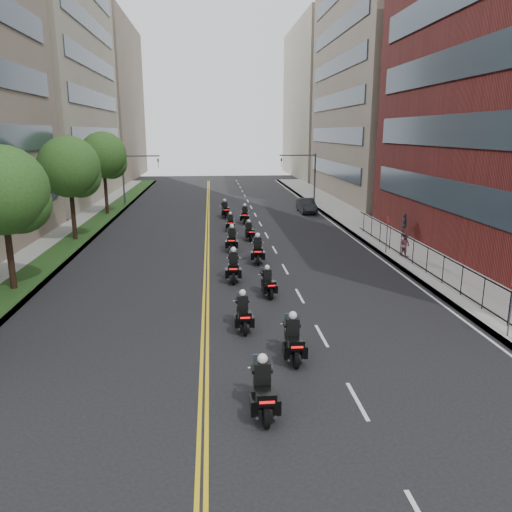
{
  "coord_description": "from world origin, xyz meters",
  "views": [
    {
      "loc": [
        -1.09,
        -13.28,
        7.95
      ],
      "look_at": [
        1.28,
        12.97,
        1.35
      ],
      "focal_mm": 35.0,
      "sensor_mm": 36.0,
      "label": 1
    }
  ],
  "objects": [
    {
      "name": "ground",
      "position": [
        0.0,
        0.0,
        0.0
      ],
      "size": [
        160.0,
        160.0,
        0.0
      ],
      "primitive_type": "plane",
      "color": "black",
      "rests_on": "ground"
    },
    {
      "name": "sidewalk_right",
      "position": [
        12.0,
        25.0,
        0.07
      ],
      "size": [
        4.0,
        90.0,
        0.15
      ],
      "primitive_type": "cube",
      "color": "gray",
      "rests_on": "ground"
    },
    {
      "name": "sidewalk_left",
      "position": [
        -12.0,
        25.0,
        0.07
      ],
      "size": [
        4.0,
        90.0,
        0.15
      ],
      "primitive_type": "cube",
      "color": "gray",
      "rests_on": "ground"
    },
    {
      "name": "grass_strip",
      "position": [
        -11.2,
        25.0,
        0.17
      ],
      "size": [
        2.0,
        90.0,
        0.04
      ],
      "primitive_type": "cube",
      "color": "#1A3E16",
      "rests_on": "sidewalk_left"
    },
    {
      "name": "building_right_tan",
      "position": [
        21.48,
        48.0,
        15.0
      ],
      "size": [
        15.11,
        28.0,
        30.0
      ],
      "color": "#766556",
      "rests_on": "ground"
    },
    {
      "name": "building_right_far",
      "position": [
        21.5,
        78.0,
        13.0
      ],
      "size": [
        15.0,
        28.0,
        26.0
      ],
      "primitive_type": "cube",
      "color": "gray",
      "rests_on": "ground"
    },
    {
      "name": "building_left_mid",
      "position": [
        -21.98,
        48.0,
        17.0
      ],
      "size": [
        16.11,
        28.0,
        34.0
      ],
      "color": "gray",
      "rests_on": "ground"
    },
    {
      "name": "building_left_far",
      "position": [
        -22.0,
        78.0,
        13.0
      ],
      "size": [
        16.0,
        28.0,
        26.0
      ],
      "primitive_type": "cube",
      "color": "#766556",
      "rests_on": "ground"
    },
    {
      "name": "iron_fence",
      "position": [
        11.0,
        12.0,
        0.9
      ],
      "size": [
        0.05,
        28.0,
        1.5
      ],
      "color": "black",
      "rests_on": "sidewalk_right"
    },
    {
      "name": "street_trees",
      "position": [
        -11.05,
        18.61,
        5.13
      ],
      "size": [
        4.4,
        38.4,
        7.98
      ],
      "color": "black",
      "rests_on": "ground"
    },
    {
      "name": "traffic_signal_right",
      "position": [
        9.54,
        42.0,
        3.7
      ],
      "size": [
        4.09,
        0.2,
        5.6
      ],
      "color": "#3F3F44",
      "rests_on": "ground"
    },
    {
      "name": "traffic_signal_left",
      "position": [
        -9.54,
        42.0,
        3.7
      ],
      "size": [
        4.09,
        0.2,
        5.6
      ],
      "color": "#3F3F44",
      "rests_on": "ground"
    },
    {
      "name": "motorcycle_0",
      "position": [
        0.29,
        -0.35,
        0.7
      ],
      "size": [
        0.55,
        2.4,
        1.77
      ],
      "rotation": [
        0.0,
        0.0,
        0.01
      ],
      "color": "black",
      "rests_on": "ground"
    },
    {
      "name": "motorcycle_1",
      "position": [
        1.72,
        3.08,
        0.69
      ],
      "size": [
        0.55,
        2.36,
        1.75
      ],
      "rotation": [
        0.0,
        0.0,
        -0.02
      ],
      "color": "black",
      "rests_on": "ground"
    },
    {
      "name": "motorcycle_2",
      "position": [
        0.12,
        6.03,
        0.65
      ],
      "size": [
        0.53,
        2.25,
        1.66
      ],
      "rotation": [
        0.0,
        0.0,
        0.03
      ],
      "color": "black",
      "rests_on": "ground"
    },
    {
      "name": "motorcycle_3",
      "position": [
        1.62,
        10.23,
        0.61
      ],
      "size": [
        0.61,
        2.09,
        1.54
      ],
      "rotation": [
        0.0,
        0.0,
        0.12
      ],
      "color": "black",
      "rests_on": "ground"
    },
    {
      "name": "motorcycle_4",
      "position": [
        0.05,
        12.99,
        0.73
      ],
      "size": [
        0.61,
        2.51,
        1.85
      ],
      "rotation": [
        0.0,
        0.0,
        -0.05
      ],
      "color": "black",
      "rests_on": "ground"
    },
    {
      "name": "motorcycle_5",
      "position": [
        1.72,
        16.73,
        0.73
      ],
      "size": [
        0.64,
        2.51,
        1.85
      ],
      "rotation": [
        0.0,
        0.0,
        -0.07
      ],
      "color": "black",
      "rests_on": "ground"
    },
    {
      "name": "motorcycle_6",
      "position": [
        0.27,
        20.06,
        0.72
      ],
      "size": [
        0.65,
        2.47,
        1.82
      ],
      "rotation": [
        0.0,
        0.0,
        -0.08
      ],
      "color": "black",
      "rests_on": "ground"
    },
    {
      "name": "motorcycle_7",
      "position": [
        1.71,
        23.39,
        0.61
      ],
      "size": [
        0.6,
        2.09,
        1.54
      ],
      "rotation": [
        0.0,
        0.0,
        0.11
      ],
      "color": "black",
      "rests_on": "ground"
    },
    {
      "name": "motorcycle_8",
      "position": [
        0.44,
        27.17,
        0.62
      ],
      "size": [
        0.52,
        2.11,
        1.56
      ],
      "rotation": [
        0.0,
        0.0,
        -0.05
      ],
      "color": "black",
      "rests_on": "ground"
    },
    {
      "name": "motorcycle_9",
      "position": [
        1.87,
        30.59,
        0.68
      ],
      "size": [
        0.66,
        2.34,
        1.73
      ],
      "rotation": [
        0.0,
        0.0,
        -0.11
      ],
      "color": "black",
      "rests_on": "ground"
    },
    {
      "name": "motorcycle_10",
      "position": [
        0.19,
        33.56,
        0.7
      ],
      "size": [
        0.72,
        2.41,
        1.78
      ],
      "rotation": [
        0.0,
        0.0,
        0.13
      ],
      "color": "black",
      "rests_on": "ground"
    },
    {
      "name": "parked_sedan",
      "position": [
        8.47,
        35.99,
        0.7
      ],
      "size": [
        1.5,
        4.27,
        1.41
      ],
      "primitive_type": "imported",
      "rotation": [
        0.0,
        0.0,
        -0.0
      ],
      "color": "black",
      "rests_on": "ground"
    },
    {
      "name": "pedestrian_b",
      "position": [
        11.2,
        16.86,
        0.89
      ],
      "size": [
        0.83,
        0.9,
        1.48
      ],
      "primitive_type": "imported",
      "rotation": [
        0.0,
        0.0,
        2.04
      ],
      "color": "#854953",
      "rests_on": "sidewalk_right"
    },
    {
      "name": "pedestrian_c",
      "position": [
        13.5,
        22.88,
        1.04
      ],
      "size": [
        0.79,
        1.13,
        1.78
      ],
      "primitive_type": "imported",
      "rotation": [
        0.0,
        0.0,
        1.19
      ],
      "color": "#46454D",
      "rests_on": "sidewalk_right"
    }
  ]
}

